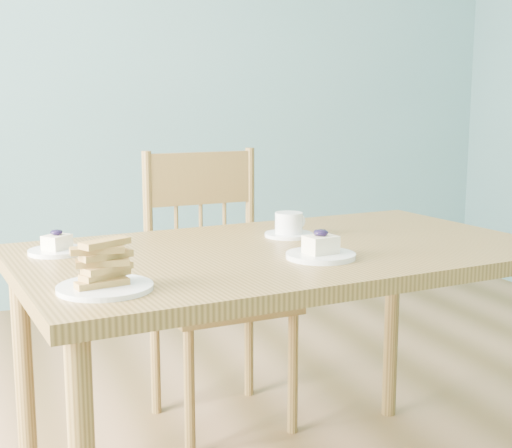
# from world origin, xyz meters

# --- Properties ---
(room) EXTENTS (5.01, 5.01, 2.71)m
(room) POSITION_xyz_m (0.00, 0.00, 1.35)
(room) COLOR #A6764D
(room) RESTS_ON ground
(dining_table) EXTENTS (1.54, 0.98, 0.78)m
(dining_table) POSITION_xyz_m (0.03, 0.10, 0.70)
(dining_table) COLOR olive
(dining_table) RESTS_ON ground
(dining_chair) EXTENTS (0.49, 0.47, 1.01)m
(dining_chair) POSITION_xyz_m (0.03, 0.73, 0.52)
(dining_chair) COLOR olive
(dining_chair) RESTS_ON ground
(cheesecake_plate_near) EXTENTS (0.18, 0.18, 0.08)m
(cheesecake_plate_near) POSITION_xyz_m (0.06, -0.06, 0.80)
(cheesecake_plate_near) COLOR white
(cheesecake_plate_near) RESTS_ON dining_table
(cheesecake_plate_far) EXTENTS (0.15, 0.15, 0.07)m
(cheesecake_plate_far) POSITION_xyz_m (-0.57, 0.25, 0.80)
(cheesecake_plate_far) COLOR white
(cheesecake_plate_far) RESTS_ON dining_table
(coffee_cup) EXTENTS (0.15, 0.15, 0.07)m
(coffee_cup) POSITION_xyz_m (0.11, 0.25, 0.81)
(coffee_cup) COLOR white
(coffee_cup) RESTS_ON dining_table
(biscotti_plate) EXTENTS (0.21, 0.21, 0.11)m
(biscotti_plate) POSITION_xyz_m (-0.52, -0.18, 0.82)
(biscotti_plate) COLOR white
(biscotti_plate) RESTS_ON dining_table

